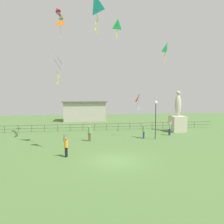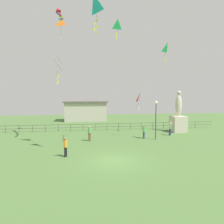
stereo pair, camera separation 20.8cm
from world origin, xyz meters
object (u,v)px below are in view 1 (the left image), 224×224
object	(u,v)px
lamppost	(156,111)
person_0	(170,128)
kite_3	(54,60)
person_3	(89,132)
kite_5	(118,24)
kite_1	(62,23)
kite_0	(167,48)
statue_monument	(178,120)
kite_4	(140,98)
streamer_kite	(58,10)
person_1	(66,146)
kite_2	(94,3)
person_2	(144,131)

from	to	relation	value
lamppost	person_0	bearing A→B (deg)	36.72
kite_3	person_0	bearing A→B (deg)	14.70
person_3	kite_5	xyz separation A→B (m)	(2.92, -1.24, 11.23)
lamppost	kite_1	size ratio (longest dim) A/B	1.73
lamppost	kite_0	xyz separation A→B (m)	(0.81, -0.94, 6.86)
statue_monument	kite_0	distance (m)	10.71
person_0	kite_3	world-z (taller)	kite_3
statue_monument	lamppost	xyz separation A→B (m)	(-4.93, -4.30, 1.52)
kite_0	kite_1	xyz separation A→B (m)	(-11.42, 5.94, 4.03)
kite_4	streamer_kite	distance (m)	14.32
person_3	kite_0	bearing A→B (deg)	-8.54
person_1	streamer_kite	distance (m)	15.57
person_3	person_0	bearing A→B (deg)	9.38
kite_0	person_3	bearing A→B (deg)	171.46
kite_0	kite_3	bearing A→B (deg)	-176.93
kite_0	kite_5	world-z (taller)	kite_5
person_1	lamppost	bearing A→B (deg)	28.50
lamppost	kite_0	world-z (taller)	kite_0
kite_2	kite_4	distance (m)	14.07
person_2	kite_1	world-z (taller)	kite_1
statue_monument	kite_5	bearing A→B (deg)	-151.17
statue_monument	kite_3	bearing A→B (deg)	-159.64
person_3	streamer_kite	distance (m)	14.08
person_0	kite_0	bearing A→B (deg)	-122.35
statue_monument	kite_1	distance (m)	19.90
kite_2	kite_5	size ratio (longest dim) A/B	1.50
person_0	person_1	distance (m)	14.24
person_0	kite_4	bearing A→B (deg)	144.68
person_0	kite_2	size ratio (longest dim) A/B	0.64
person_1	statue_monument	bearing A→B (deg)	33.20
kite_4	streamer_kite	bearing A→B (deg)	-169.25
kite_0	streamer_kite	size ratio (longest dim) A/B	0.45
person_0	person_1	xyz separation A→B (m)	(-12.29, -7.21, -0.01)
kite_2	kite_5	distance (m)	5.58
person_0	kite_1	world-z (taller)	kite_1
person_1	kite_5	distance (m)	13.08
kite_2	person_0	bearing A→B (deg)	37.89
kite_1	kite_3	bearing A→B (deg)	-92.30
kite_1	kite_2	distance (m)	11.49
person_3	kite_4	world-z (taller)	kite_4
lamppost	streamer_kite	size ratio (longest dim) A/B	0.98
kite_5	kite_1	bearing A→B (deg)	135.44
kite_4	streamer_kite	world-z (taller)	streamer_kite
person_0	kite_1	size ratio (longest dim) A/B	0.73
kite_2	kite_3	size ratio (longest dim) A/B	0.98
kite_3	person_1	bearing A→B (deg)	-71.10
person_2	lamppost	bearing A→B (deg)	-30.95
kite_1	kite_3	distance (m)	8.74
kite_4	person_2	bearing A→B (deg)	-100.26
lamppost	person_3	size ratio (longest dim) A/B	2.60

